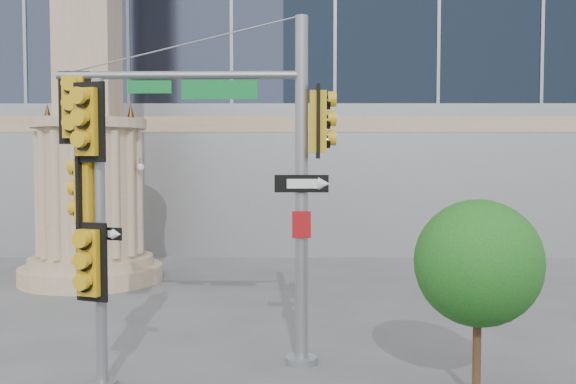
{
  "coord_description": "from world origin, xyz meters",
  "views": [
    {
      "loc": [
        0.27,
        -11.03,
        3.87
      ],
      "look_at": [
        0.22,
        2.0,
        3.19
      ],
      "focal_mm": 40.0,
      "sensor_mm": 36.0,
      "label": 1
    }
  ],
  "objects": [
    {
      "name": "monument",
      "position": [
        -6.0,
        9.0,
        5.52
      ],
      "size": [
        4.4,
        4.4,
        16.6
      ],
      "color": "tan",
      "rests_on": "ground"
    },
    {
      "name": "ground",
      "position": [
        0.0,
        0.0,
        0.0
      ],
      "size": [
        120.0,
        120.0,
        0.0
      ],
      "primitive_type": "plane",
      "color": "#545456",
      "rests_on": "ground"
    },
    {
      "name": "secondary_signal_pole",
      "position": [
        -3.0,
        -0.49,
        3.05
      ],
      "size": [
        0.89,
        0.84,
        5.19
      ],
      "rotation": [
        0.0,
        0.0,
        -0.35
      ],
      "color": "slate",
      "rests_on": "ground"
    },
    {
      "name": "main_signal_pole",
      "position": [
        -0.69,
        0.91,
        4.03
      ],
      "size": [
        5.04,
        0.61,
        6.5
      ],
      "rotation": [
        0.0,
        0.0,
        -0.01
      ],
      "color": "slate",
      "rests_on": "ground"
    },
    {
      "name": "street_tree",
      "position": [
        3.3,
        -0.9,
        2.13
      ],
      "size": [
        2.07,
        2.03,
        3.23
      ],
      "color": "tan",
      "rests_on": "ground"
    }
  ]
}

